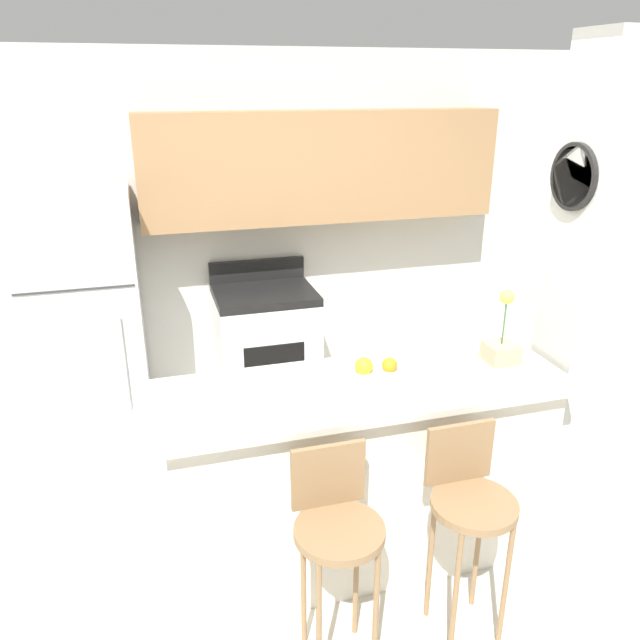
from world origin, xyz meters
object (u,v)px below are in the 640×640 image
Objects in this scene: bar_stool_right at (469,504)px; orchid_vase at (502,345)px; stove_range at (266,347)px; refrigerator at (85,318)px; bar_stool_left at (336,530)px; fruit_bowl at (376,373)px.

bar_stool_right is 2.59× the size of orchid_vase.
stove_range is 2.83× the size of orchid_vase.
refrigerator reaches higher than bar_stool_right.
bar_stool_left is 2.59× the size of orchid_vase.
fruit_bowl reaches higher than bar_stool_right.
fruit_bowl is at bearing -50.01° from refrigerator.
stove_range is 2.32m from bar_stool_left.
bar_stool_right is at bearing 0.00° from bar_stool_left.
fruit_bowl reaches higher than bar_stool_left.
stove_range reaches higher than bar_stool_left.
bar_stool_right is (1.64, -2.25, -0.19)m from refrigerator.
fruit_bowl is (0.19, -1.75, 0.58)m from stove_range.
stove_range is 1.09× the size of bar_stool_right.
fruit_bowl is at bearing 112.00° from bar_stool_right.
orchid_vase is 0.68m from fruit_bowl.
bar_stool_left is 1.00× the size of bar_stool_right.
fruit_bowl is (-0.68, -0.02, -0.05)m from orchid_vase.
bar_stool_left is at bearing -64.88° from refrigerator.
refrigerator is 6.06× the size of fruit_bowl.
orchid_vase is 1.35× the size of fruit_bowl.
refrigerator is at bearing 115.12° from bar_stool_left.
refrigerator is 2.79m from bar_stool_right.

